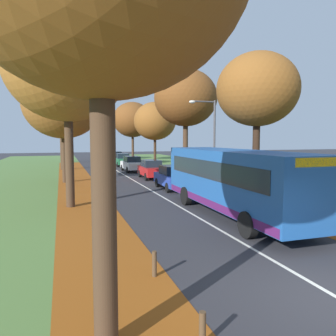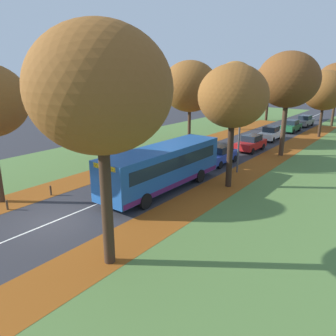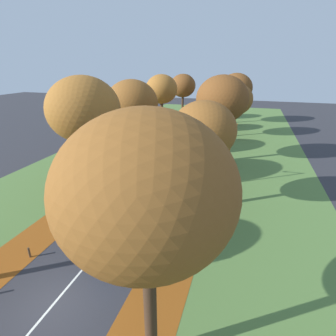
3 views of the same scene
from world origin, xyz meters
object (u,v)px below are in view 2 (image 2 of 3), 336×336
(bollard_third, at_px, (51,191))
(bus, at_px, (163,166))
(tree_left_far, at_px, (235,78))
(tree_right_far, at_px, (325,90))
(car_red_following, at_px, (251,143))
(tree_left_distant, at_px, (269,79))
(car_white_third_in_line, at_px, (271,133))
(tree_right_nearest, at_px, (100,90))
(streetlamp_right, at_px, (236,126))
(tree_right_near, at_px, (233,97))
(tree_left_mid, at_px, (190,87))
(car_grey_trailing, at_px, (305,121))
(bollard_second, at_px, (7,205))
(tree_right_mid, at_px, (288,80))
(tree_left_near, at_px, (128,81))
(car_blue_lead, at_px, (220,155))
(car_green_fourth_in_line, at_px, (291,126))

(bollard_third, relative_size, bus, 0.06)
(tree_left_far, relative_size, tree_right_far, 1.14)
(bollard_third, xyz_separation_m, car_red_following, (5.34, 19.89, 0.48))
(tree_left_distant, xyz_separation_m, car_white_third_in_line, (6.51, -15.78, -5.83))
(tree_right_nearest, height_order, car_red_following, tree_right_nearest)
(streetlamp_right, relative_size, bus, 0.58)
(streetlamp_right, xyz_separation_m, bus, (-2.01, -6.77, -2.03))
(car_red_following, bearing_deg, tree_right_near, -74.30)
(tree_left_mid, bearing_deg, tree_right_nearest, -64.38)
(car_white_third_in_line, distance_m, car_grey_trailing, 13.04)
(tree_right_far, height_order, car_white_third_in_line, tree_right_far)
(tree_left_distant, xyz_separation_m, bollard_second, (1.54, -45.16, -6.34))
(tree_left_far, bearing_deg, tree_right_far, 7.27)
(tree_right_mid, distance_m, bollard_second, 25.22)
(tree_left_distant, relative_size, car_red_following, 2.09)
(tree_left_near, distance_m, tree_right_mid, 14.52)
(streetlamp_right, relative_size, car_blue_lead, 1.42)
(tree_left_mid, height_order, tree_right_far, tree_left_mid)
(tree_left_far, distance_m, car_white_third_in_line, 10.23)
(tree_left_near, distance_m, car_blue_lead, 10.17)
(tree_right_mid, relative_size, bus, 0.93)
(bollard_second, distance_m, car_grey_trailing, 42.76)
(tree_left_near, height_order, car_red_following, tree_left_near)
(tree_left_mid, bearing_deg, tree_right_far, 48.84)
(car_blue_lead, bearing_deg, car_white_third_in_line, 90.81)
(tree_left_distant, xyz_separation_m, bus, (6.74, -36.93, -4.94))
(bollard_second, xyz_separation_m, car_red_following, (5.33, 22.83, 0.51))
(bollard_third, bearing_deg, car_green_fourth_in_line, 81.15)
(tree_left_far, distance_m, tree_right_mid, 15.12)
(tree_right_near, relative_size, streetlamp_right, 1.40)
(bus, relative_size, car_red_following, 2.46)
(tree_left_near, height_order, tree_right_near, tree_left_near)
(tree_right_nearest, relative_size, tree_right_far, 1.20)
(car_white_third_in_line, height_order, car_grey_trailing, same)
(car_red_following, height_order, car_grey_trailing, same)
(tree_left_distant, bearing_deg, tree_left_mid, -91.05)
(tree_left_mid, xyz_separation_m, bollard_second, (1.96, -22.37, -5.95))
(streetlamp_right, bearing_deg, car_white_third_in_line, 98.86)
(tree_left_near, xyz_separation_m, car_white_third_in_line, (6.76, 16.89, -6.26))
(tree_left_near, distance_m, tree_left_far, 21.12)
(tree_left_mid, distance_m, car_blue_lead, 10.71)
(streetlamp_right, bearing_deg, car_grey_trailing, 93.89)
(tree_left_far, bearing_deg, bollard_second, -86.51)
(car_green_fourth_in_line, distance_m, car_grey_trailing, 6.01)
(tree_left_near, relative_size, tree_right_mid, 1.02)
(bollard_third, xyz_separation_m, car_green_fourth_in_line, (5.21, 33.48, 0.48))
(tree_left_mid, height_order, tree_right_nearest, tree_right_nearest)
(tree_left_distant, bearing_deg, tree_left_far, -92.52)
(bollard_second, distance_m, car_blue_lead, 17.29)
(tree_left_mid, relative_size, bus, 0.87)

